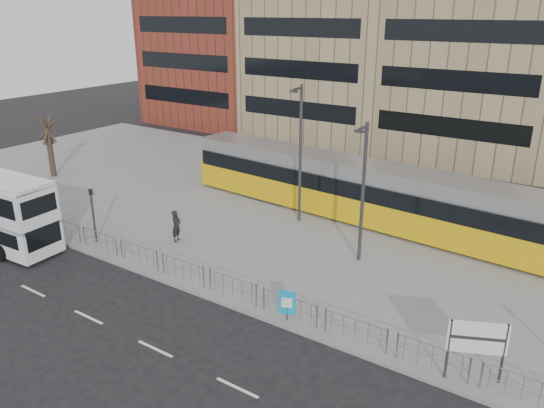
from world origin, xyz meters
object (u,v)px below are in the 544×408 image
Objects in this scene: lamp_post_west at (300,149)px; bare_tree at (45,113)px; pedestrian at (176,226)px; station_sign at (477,341)px; traffic_light_west at (92,208)px; tram at (407,202)px; lamp_post_east at (363,187)px; ad_panel at (287,303)px.

lamp_post_west is 20.74m from bare_tree.
station_sign is at bearing -114.46° from pedestrian.
pedestrian is 0.59× the size of traffic_light_west.
traffic_light_west is (-13.70, -11.14, 0.17)m from tram.
pedestrian is at bearing -159.65° from lamp_post_east.
ad_panel is 0.75× the size of pedestrian.
ad_panel is 0.20× the size of bare_tree.
tram is 3.73× the size of lamp_post_west.
traffic_light_west is at bearing -155.11° from lamp_post_east.
bare_tree reaches higher than ad_panel.
pedestrian is 8.38m from lamp_post_west.
ad_panel is 0.19× the size of lamp_post_east.
station_sign is at bearing -40.94° from lamp_post_east.
lamp_post_east is (9.43, 3.50, 3.06)m from pedestrian.
tram is 9.91× the size of traffic_light_west.
station_sign is at bearing -3.00° from traffic_light_west.
lamp_post_west is (7.73, 8.98, 2.52)m from traffic_light_west.
tram is 5.53m from lamp_post_east.
station_sign is 34.08m from bare_tree.
bare_tree is at bearing 151.95° from traffic_light_west.
lamp_post_east reaches higher than bare_tree.
bare_tree reaches higher than pedestrian.
station_sign is (6.77, -11.44, -0.20)m from tram.
ad_panel is (-7.40, -0.40, -0.82)m from station_sign.
traffic_light_west is at bearing -25.90° from bare_tree.
ad_panel is at bearing -88.87° from tram.
lamp_post_east is at bearing -0.31° from bare_tree.
traffic_light_west is 14.59m from lamp_post_east.
tram is 13.30m from station_sign.
traffic_light_west is 14.55m from bare_tree.
bare_tree reaches higher than traffic_light_west.
lamp_post_east reaches higher than ad_panel.
tram is at bearing 10.49° from bare_tree.
lamp_post_west is (-5.97, -2.16, 2.68)m from tram.
lamp_post_east is (0.04, 6.79, 3.18)m from ad_panel.
pedestrian is 0.22× the size of lamp_post_west.
station_sign is at bearing -11.10° from bare_tree.
tram is 6.89m from lamp_post_west.
bare_tree is (-16.49, 3.64, 4.02)m from pedestrian.
traffic_light_west is at bearing 154.29° from station_sign.
station_sign is 0.32× the size of lamp_post_east.
pedestrian reaches higher than ad_panel.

